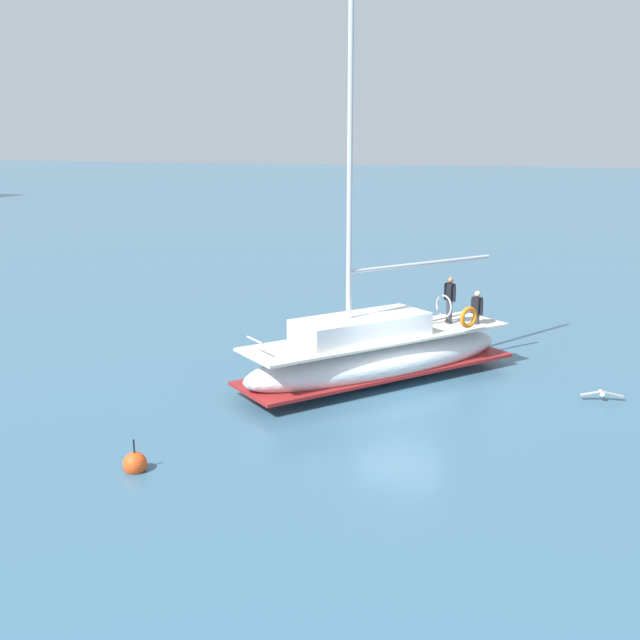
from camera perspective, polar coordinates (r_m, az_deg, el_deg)
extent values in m
plane|color=#38607A|center=(23.18, 6.16, -5.51)|extent=(400.00, 400.00, 0.00)
ellipsoid|color=silver|center=(24.19, 4.45, -2.92)|extent=(9.11, 7.70, 1.40)
cube|color=maroon|center=(24.28, 4.44, -3.63)|extent=(8.97, 7.60, 0.10)
cube|color=beige|center=(23.99, 4.49, -1.22)|extent=(8.61, 7.26, 0.08)
cube|color=silver|center=(23.48, 3.10, -0.54)|extent=(4.46, 3.94, 0.70)
cylinder|color=silver|center=(22.52, 2.27, 13.47)|extent=(0.16, 0.16, 12.06)
cylinder|color=#B7B7BC|center=(24.59, 7.71, 4.20)|extent=(4.67, 3.57, 0.12)
cylinder|color=silver|center=(21.56, -4.90, -1.51)|extent=(0.59, 0.75, 0.06)
torus|color=orange|center=(24.68, 11.06, 0.20)|extent=(0.64, 0.53, 0.70)
cylinder|color=#33333D|center=(25.69, 9.64, 0.62)|extent=(0.20, 0.20, 0.80)
cube|color=black|center=(25.55, 9.70, 2.11)|extent=(0.35, 0.38, 0.56)
sphere|color=#9E7051|center=(25.48, 9.73, 2.97)|extent=(0.20, 0.20, 0.20)
cylinder|color=black|center=(25.40, 10.02, 1.91)|extent=(0.09, 0.09, 0.50)
cylinder|color=black|center=(25.72, 9.36, 2.08)|extent=(0.09, 0.09, 0.50)
cylinder|color=#33333D|center=(25.84, 11.62, 0.09)|extent=(0.20, 0.20, 0.35)
cube|color=black|center=(25.74, 11.67, 1.08)|extent=(0.35, 0.38, 0.56)
sphere|color=beige|center=(25.66, 11.71, 1.93)|extent=(0.20, 0.20, 0.20)
cylinder|color=black|center=(25.59, 12.00, 0.88)|extent=(0.09, 0.09, 0.50)
cylinder|color=black|center=(25.90, 11.32, 1.06)|extent=(0.09, 0.09, 0.50)
torus|color=silver|center=(25.49, 9.25, 1.04)|extent=(0.51, 0.64, 0.76)
ellipsoid|color=silver|center=(23.88, 20.34, -5.22)|extent=(0.39, 0.27, 0.16)
sphere|color=silver|center=(24.04, 20.24, -5.01)|extent=(0.11, 0.11, 0.11)
cone|color=gold|center=(24.10, 20.20, -4.99)|extent=(0.08, 0.06, 0.04)
cube|color=#9E9993|center=(23.79, 19.62, -5.18)|extent=(0.29, 0.63, 0.15)
cube|color=#9E9993|center=(23.95, 21.07, -5.18)|extent=(0.29, 0.63, 0.15)
sphere|color=#EA4C19|center=(18.40, -13.68, -10.42)|extent=(0.56, 0.56, 0.56)
cylinder|color=black|center=(18.28, -13.73, -9.55)|extent=(0.04, 0.04, 0.60)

